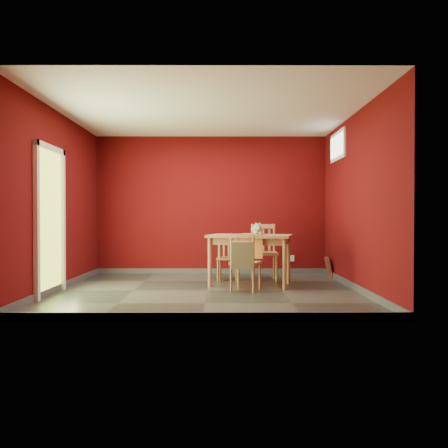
{
  "coord_description": "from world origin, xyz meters",
  "views": [
    {
      "loc": [
        0.23,
        -6.59,
        1.1
      ],
      "look_at": [
        0.25,
        0.45,
        1.0
      ],
      "focal_mm": 35.0,
      "sensor_mm": 36.0,
      "label": 1
    }
  ],
  "objects_px": {
    "chair_far_right": "(264,251)",
    "picture_frame": "(328,267)",
    "chair_near": "(245,261)",
    "chair_far_left": "(228,257)",
    "dining_table": "(250,241)",
    "cat": "(257,228)",
    "tote_bag": "(242,255)"
  },
  "relations": [
    {
      "from": "dining_table",
      "to": "tote_bag",
      "type": "height_order",
      "value": "dining_table"
    },
    {
      "from": "chair_far_right",
      "to": "cat",
      "type": "relative_size",
      "value": 2.34
    },
    {
      "from": "cat",
      "to": "chair_far_left",
      "type": "bearing_deg",
      "value": 131.69
    },
    {
      "from": "chair_near",
      "to": "picture_frame",
      "type": "bearing_deg",
      "value": 42.47
    },
    {
      "from": "chair_far_right",
      "to": "picture_frame",
      "type": "relative_size",
      "value": 2.6
    },
    {
      "from": "chair_far_left",
      "to": "cat",
      "type": "xyz_separation_m",
      "value": [
        0.47,
        -0.51,
        0.52
      ]
    },
    {
      "from": "cat",
      "to": "chair_near",
      "type": "bearing_deg",
      "value": -110.91
    },
    {
      "from": "chair_far_left",
      "to": "chair_far_right",
      "type": "distance_m",
      "value": 0.64
    },
    {
      "from": "chair_far_left",
      "to": "tote_bag",
      "type": "bearing_deg",
      "value": -81.85
    },
    {
      "from": "chair_far_right",
      "to": "chair_near",
      "type": "height_order",
      "value": "chair_far_right"
    },
    {
      "from": "chair_near",
      "to": "picture_frame",
      "type": "height_order",
      "value": "chair_near"
    },
    {
      "from": "tote_bag",
      "to": "cat",
      "type": "distance_m",
      "value": 0.96
    },
    {
      "from": "cat",
      "to": "picture_frame",
      "type": "bearing_deg",
      "value": 30.72
    },
    {
      "from": "chair_far_right",
      "to": "chair_near",
      "type": "bearing_deg",
      "value": -109.15
    },
    {
      "from": "picture_frame",
      "to": "chair_far_left",
      "type": "bearing_deg",
      "value": -169.67
    },
    {
      "from": "dining_table",
      "to": "chair_far_left",
      "type": "distance_m",
      "value": 0.77
    },
    {
      "from": "chair_near",
      "to": "chair_far_left",
      "type": "bearing_deg",
      "value": 101.8
    },
    {
      "from": "chair_far_left",
      "to": "picture_frame",
      "type": "bearing_deg",
      "value": 10.33
    },
    {
      "from": "chair_far_left",
      "to": "tote_bag",
      "type": "height_order",
      "value": "tote_bag"
    },
    {
      "from": "chair_near",
      "to": "tote_bag",
      "type": "distance_m",
      "value": 0.24
    },
    {
      "from": "chair_far_right",
      "to": "picture_frame",
      "type": "height_order",
      "value": "chair_far_right"
    },
    {
      "from": "chair_far_left",
      "to": "tote_bag",
      "type": "relative_size",
      "value": 1.75
    },
    {
      "from": "dining_table",
      "to": "chair_far_right",
      "type": "height_order",
      "value": "chair_far_right"
    },
    {
      "from": "chair_far_left",
      "to": "picture_frame",
      "type": "relative_size",
      "value": 2.12
    },
    {
      "from": "dining_table",
      "to": "chair_near",
      "type": "distance_m",
      "value": 0.62
    },
    {
      "from": "dining_table",
      "to": "chair_near",
      "type": "xyz_separation_m",
      "value": [
        -0.11,
        -0.54,
        -0.28
      ]
    },
    {
      "from": "chair_far_left",
      "to": "cat",
      "type": "distance_m",
      "value": 0.87
    },
    {
      "from": "dining_table",
      "to": "chair_far_left",
      "type": "bearing_deg",
      "value": 119.95
    },
    {
      "from": "chair_far_right",
      "to": "chair_near",
      "type": "distance_m",
      "value": 1.2
    },
    {
      "from": "dining_table",
      "to": "tote_bag",
      "type": "bearing_deg",
      "value": -102.06
    },
    {
      "from": "chair_far_left",
      "to": "chair_near",
      "type": "bearing_deg",
      "value": -78.2
    },
    {
      "from": "dining_table",
      "to": "picture_frame",
      "type": "distance_m",
      "value": 1.87
    }
  ]
}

